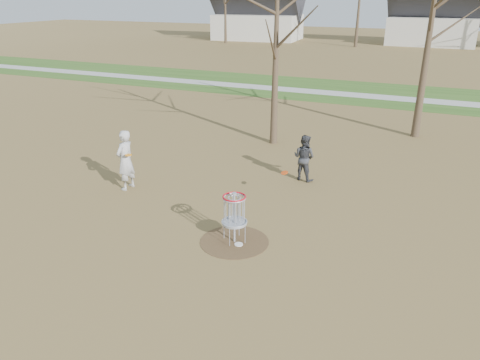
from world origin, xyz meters
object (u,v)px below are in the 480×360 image
(disc_golf_basket, at_px, (234,210))
(player_standing, at_px, (125,160))
(player_throwing, at_px, (304,158))
(disc_grounded, at_px, (239,244))

(disc_golf_basket, bearing_deg, player_standing, 158.72)
(player_throwing, distance_m, disc_golf_basket, 4.94)
(player_standing, distance_m, disc_golf_basket, 5.04)
(player_standing, xyz_separation_m, disc_golf_basket, (4.70, -1.83, -0.08))
(player_throwing, xyz_separation_m, disc_golf_basket, (-0.38, -4.92, 0.11))
(player_standing, height_order, disc_golf_basket, player_standing)
(player_throwing, bearing_deg, player_standing, 43.79)
(player_standing, relative_size, player_throwing, 1.24)
(player_throwing, height_order, disc_grounded, player_throwing)
(disc_grounded, xyz_separation_m, disc_golf_basket, (-0.17, 0.11, 0.89))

